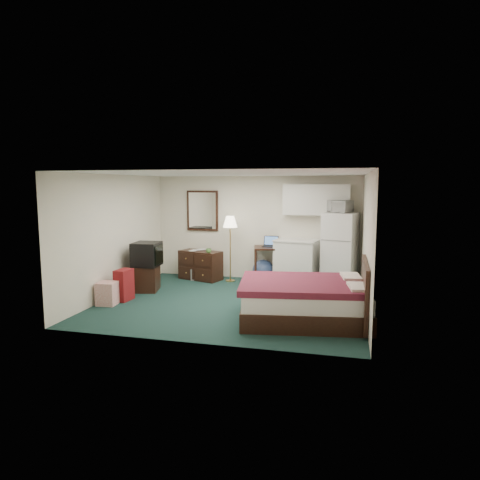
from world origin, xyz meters
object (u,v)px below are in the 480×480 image
(dresser, at_px, (201,265))
(fridge, at_px, (340,250))
(bed, at_px, (304,301))
(floor_lamp, at_px, (230,249))
(desk, at_px, (268,264))
(kitchen_counter, at_px, (296,262))
(suitcase, at_px, (124,285))
(tv_stand, at_px, (145,278))

(dresser, height_order, fridge, fridge)
(bed, bearing_deg, fridge, 70.12)
(floor_lamp, distance_m, desk, 0.97)
(kitchen_counter, distance_m, suitcase, 3.91)
(fridge, relative_size, suitcase, 2.69)
(dresser, bearing_deg, tv_stand, -102.57)
(floor_lamp, height_order, bed, floor_lamp)
(bed, height_order, suitcase, bed)
(dresser, height_order, bed, dresser)
(tv_stand, distance_m, suitcase, 0.84)
(dresser, bearing_deg, desk, 22.98)
(desk, height_order, suitcase, desk)
(desk, distance_m, kitchen_counter, 0.67)
(dresser, xyz_separation_m, suitcase, (-0.85, -2.19, -0.04))
(dresser, relative_size, suitcase, 1.65)
(tv_stand, bearing_deg, kitchen_counter, 11.32)
(suitcase, bearing_deg, fridge, 33.89)
(dresser, distance_m, fridge, 3.32)
(floor_lamp, xyz_separation_m, fridge, (2.53, 0.10, 0.06))
(desk, relative_size, suitcase, 1.35)
(floor_lamp, distance_m, tv_stand, 2.11)
(bed, bearing_deg, floor_lamp, 119.32)
(desk, distance_m, fridge, 1.69)
(desk, relative_size, fridge, 0.50)
(desk, bearing_deg, tv_stand, -161.14)
(floor_lamp, height_order, suitcase, floor_lamp)
(bed, distance_m, suitcase, 3.63)
(dresser, relative_size, tv_stand, 1.71)
(tv_stand, relative_size, suitcase, 0.97)
(kitchen_counter, relative_size, suitcase, 1.61)
(kitchen_counter, bearing_deg, suitcase, -134.18)
(tv_stand, bearing_deg, suitcase, -106.73)
(dresser, distance_m, kitchen_counter, 2.32)
(bed, relative_size, suitcase, 3.32)
(bed, xyz_separation_m, suitcase, (-3.60, 0.40, -0.02))
(dresser, xyz_separation_m, bed, (2.75, -2.59, -0.02))
(dresser, relative_size, desk, 1.22)
(floor_lamp, distance_m, bed, 3.29)
(fridge, relative_size, tv_stand, 2.78)
(desk, relative_size, tv_stand, 1.40)
(floor_lamp, relative_size, desk, 1.86)
(floor_lamp, xyz_separation_m, suitcase, (-1.60, -2.17, -0.47))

